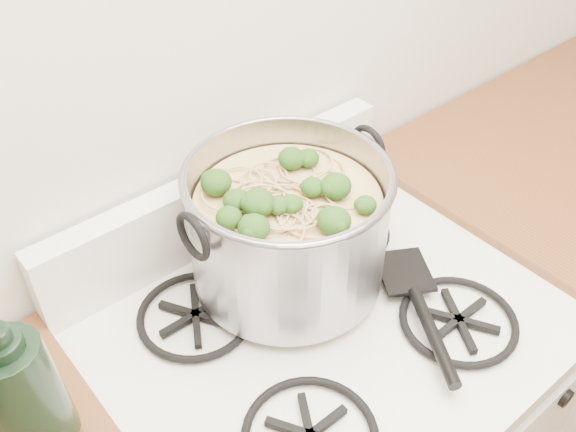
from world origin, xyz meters
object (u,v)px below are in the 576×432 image
at_px(bottle, 16,381).
at_px(spatula, 405,269).
at_px(stock_pot, 288,228).
at_px(glass_bowl, 273,204).

bearing_deg(bottle, spatula, -4.91).
bearing_deg(stock_pot, glass_bowl, 59.93).
distance_m(stock_pot, spatula, 0.23).
bearing_deg(stock_pot, spatula, -40.38).
height_order(glass_bowl, bottle, bottle).
bearing_deg(spatula, bottle, -158.93).
height_order(stock_pot, bottle, bottle).
distance_m(spatula, bottle, 0.67).
bearing_deg(stock_pot, bottle, -176.20).
distance_m(stock_pot, glass_bowl, 0.21).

